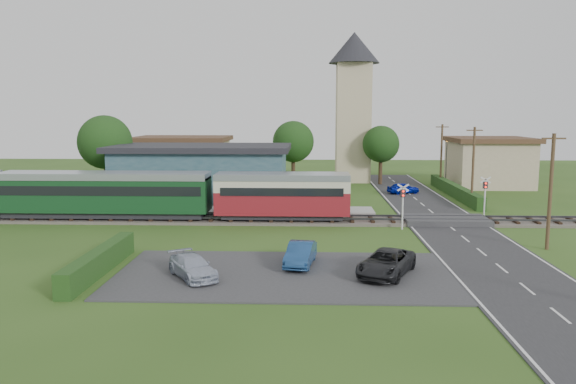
{
  "coord_description": "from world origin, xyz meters",
  "views": [
    {
      "loc": [
        -0.21,
        -39.7,
        8.17
      ],
      "look_at": [
        -1.87,
        4.0,
        2.02
      ],
      "focal_mm": 35.0,
      "sensor_mm": 36.0,
      "label": 1
    }
  ],
  "objects_px": {
    "car_park_dark": "(386,263)",
    "pedestrian_near": "(266,199)",
    "crossing_signal_near": "(403,200)",
    "pedestrian_far": "(115,199)",
    "church_tower": "(353,96)",
    "house_west": "(182,160)",
    "house_east": "(489,161)",
    "train": "(63,192)",
    "equipment_hut": "(92,192)",
    "car_park_silver": "(192,267)",
    "car_on_road": "(403,188)",
    "car_park_blue": "(301,254)",
    "crossing_signal_far": "(485,191)",
    "station_building": "(202,174)"
  },
  "relations": [
    {
      "from": "church_tower",
      "to": "car_park_dark",
      "type": "relative_size",
      "value": 3.92
    },
    {
      "from": "station_building",
      "to": "pedestrian_far",
      "type": "bearing_deg",
      "value": -134.55
    },
    {
      "from": "crossing_signal_far",
      "to": "car_park_dark",
      "type": "height_order",
      "value": "crossing_signal_far"
    },
    {
      "from": "station_building",
      "to": "pedestrian_far",
      "type": "relative_size",
      "value": 10.11
    },
    {
      "from": "equipment_hut",
      "to": "crossing_signal_near",
      "type": "height_order",
      "value": "crossing_signal_near"
    },
    {
      "from": "car_park_dark",
      "to": "crossing_signal_far",
      "type": "bearing_deg",
      "value": 83.81
    },
    {
      "from": "crossing_signal_far",
      "to": "church_tower",
      "type": "bearing_deg",
      "value": 110.02
    },
    {
      "from": "car_park_dark",
      "to": "car_on_road",
      "type": "bearing_deg",
      "value": 103.92
    },
    {
      "from": "car_park_dark",
      "to": "equipment_hut",
      "type": "bearing_deg",
      "value": 166.37
    },
    {
      "from": "house_east",
      "to": "pedestrian_near",
      "type": "relative_size",
      "value": 5.52
    },
    {
      "from": "equipment_hut",
      "to": "crossing_signal_near",
      "type": "distance_m",
      "value": 25.04
    },
    {
      "from": "train",
      "to": "car_park_silver",
      "type": "height_order",
      "value": "train"
    },
    {
      "from": "church_tower",
      "to": "pedestrian_near",
      "type": "bearing_deg",
      "value": -110.83
    },
    {
      "from": "equipment_hut",
      "to": "house_west",
      "type": "xyz_separation_m",
      "value": [
        3.0,
        19.8,
        1.04
      ]
    },
    {
      "from": "crossing_signal_near",
      "to": "car_on_road",
      "type": "relative_size",
      "value": 1.0
    },
    {
      "from": "car_on_road",
      "to": "car_park_silver",
      "type": "height_order",
      "value": "car_park_silver"
    },
    {
      "from": "car_park_silver",
      "to": "pedestrian_near",
      "type": "bearing_deg",
      "value": 49.68
    },
    {
      "from": "car_on_road",
      "to": "pedestrian_far",
      "type": "relative_size",
      "value": 2.06
    },
    {
      "from": "car_on_road",
      "to": "pedestrian_far",
      "type": "distance_m",
      "value": 28.34
    },
    {
      "from": "crossing_signal_near",
      "to": "pedestrian_far",
      "type": "bearing_deg",
      "value": 166.74
    },
    {
      "from": "crossing_signal_near",
      "to": "pedestrian_near",
      "type": "relative_size",
      "value": 2.06
    },
    {
      "from": "church_tower",
      "to": "house_west",
      "type": "bearing_deg",
      "value": -171.47
    },
    {
      "from": "car_on_road",
      "to": "house_west",
      "type": "bearing_deg",
      "value": 53.24
    },
    {
      "from": "church_tower",
      "to": "pedestrian_far",
      "type": "height_order",
      "value": "church_tower"
    },
    {
      "from": "car_on_road",
      "to": "car_park_silver",
      "type": "bearing_deg",
      "value": 133.63
    },
    {
      "from": "equipment_hut",
      "to": "car_on_road",
      "type": "distance_m",
      "value": 30.01
    },
    {
      "from": "station_building",
      "to": "pedestrian_near",
      "type": "relative_size",
      "value": 10.04
    },
    {
      "from": "pedestrian_far",
      "to": "church_tower",
      "type": "bearing_deg",
      "value": -44.09
    },
    {
      "from": "equipment_hut",
      "to": "church_tower",
      "type": "height_order",
      "value": "church_tower"
    },
    {
      "from": "station_building",
      "to": "church_tower",
      "type": "relative_size",
      "value": 0.91
    },
    {
      "from": "house_east",
      "to": "train",
      "type": "bearing_deg",
      "value": -150.56
    },
    {
      "from": "equipment_hut",
      "to": "house_west",
      "type": "height_order",
      "value": "house_west"
    },
    {
      "from": "car_park_silver",
      "to": "pedestrian_near",
      "type": "relative_size",
      "value": 2.36
    },
    {
      "from": "train",
      "to": "church_tower",
      "type": "relative_size",
      "value": 2.45
    },
    {
      "from": "car_park_silver",
      "to": "pedestrian_far",
      "type": "height_order",
      "value": "pedestrian_far"
    },
    {
      "from": "house_east",
      "to": "car_park_silver",
      "type": "height_order",
      "value": "house_east"
    },
    {
      "from": "station_building",
      "to": "car_on_road",
      "type": "relative_size",
      "value": 4.91
    },
    {
      "from": "car_park_dark",
      "to": "pedestrian_near",
      "type": "height_order",
      "value": "pedestrian_near"
    },
    {
      "from": "car_park_dark",
      "to": "pedestrian_near",
      "type": "bearing_deg",
      "value": 138.17
    },
    {
      "from": "house_west",
      "to": "crossing_signal_near",
      "type": "distance_m",
      "value": 33.22
    },
    {
      "from": "crossing_signal_near",
      "to": "crossing_signal_far",
      "type": "xyz_separation_m",
      "value": [
        7.2,
        4.8,
        0.0
      ]
    },
    {
      "from": "car_on_road",
      "to": "car_park_blue",
      "type": "distance_m",
      "value": 29.52
    },
    {
      "from": "house_west",
      "to": "pedestrian_near",
      "type": "height_order",
      "value": "house_west"
    },
    {
      "from": "car_on_road",
      "to": "crossing_signal_far",
      "type": "bearing_deg",
      "value": 178.47
    },
    {
      "from": "equipment_hut",
      "to": "car_on_road",
      "type": "xyz_separation_m",
      "value": [
        27.39,
        12.2,
        -1.14
      ]
    },
    {
      "from": "equipment_hut",
      "to": "station_building",
      "type": "relative_size",
      "value": 0.16
    },
    {
      "from": "car_park_blue",
      "to": "car_park_dark",
      "type": "bearing_deg",
      "value": -12.94
    },
    {
      "from": "pedestrian_far",
      "to": "house_east",
      "type": "bearing_deg",
      "value": -63.85
    },
    {
      "from": "car_on_road",
      "to": "station_building",
      "type": "bearing_deg",
      "value": 88.82
    },
    {
      "from": "equipment_hut",
      "to": "car_park_silver",
      "type": "height_order",
      "value": "equipment_hut"
    }
  ]
}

